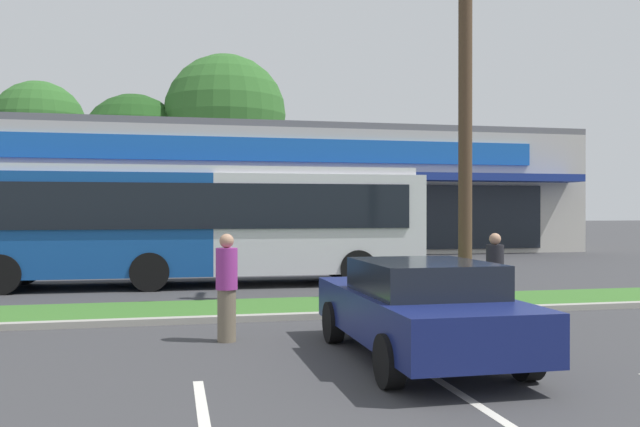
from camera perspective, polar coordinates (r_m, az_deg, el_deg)
The scene contains 12 objects.
grass_median at distance 14.21m, azimuth -0.01°, elevation -7.88°, with size 56.00×2.20×0.12m, color #386B28.
curb_lip at distance 13.03m, azimuth 1.16°, elevation -8.62°, with size 56.00×0.24×0.12m, color #99968C.
parking_stripe_2 at distance 7.38m, azimuth 14.17°, elevation -16.04°, with size 0.12×4.80×0.01m, color silver.
storefront_building at distance 36.13m, azimuth -5.56°, elevation 1.85°, with size 31.65×13.57×6.14m.
tree_left at distance 47.61m, azimuth -22.77°, elevation 6.72°, with size 6.02×6.02×10.47m.
tree_mid_left at distance 44.50m, azimuth -15.51°, elevation 5.51°, with size 6.62×6.62×9.46m.
tree_mid at distance 44.12m, azimuth -8.05°, elevation 8.22°, with size 7.81×7.81×12.09m.
utility_pole at distance 15.38m, azimuth 11.74°, elevation 13.74°, with size 3.05×2.40×10.62m.
city_bus at distance 18.83m, azimuth -11.11°, elevation -0.67°, with size 13.00×2.91×3.25m.
car_0 at distance 9.50m, azimuth 8.38°, elevation -7.90°, with size 1.97×4.49×1.38m.
pedestrian_near_bench at distance 10.76m, azimuth -7.92°, elevation -6.23°, with size 0.34×0.34×1.71m.
pedestrian_by_pole at distance 13.10m, azimuth 14.63°, elevation -5.20°, with size 0.33×0.33×1.65m.
Camera 1 is at (-3.02, 0.26, 2.08)m, focal length 37.71 mm.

